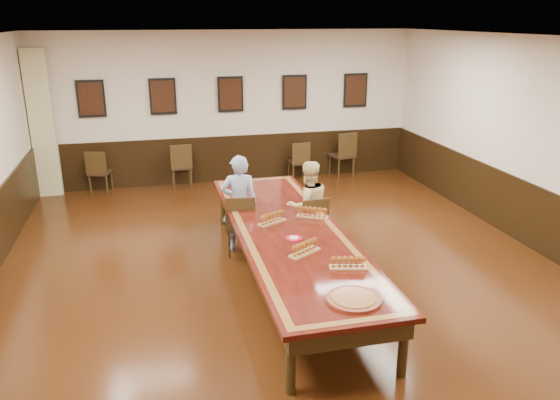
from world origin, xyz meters
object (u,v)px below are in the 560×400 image
object	(u,v)px
spare_chair_a	(100,171)
person_man	(239,204)
carved_platter	(354,299)
spare_chair_b	(181,165)
spare_chair_c	(298,161)
person_woman	(308,206)
chair_woman	(310,224)
conference_table	(289,239)
spare_chair_d	(342,154)
chair_man	(240,223)

from	to	relation	value
spare_chair_a	person_man	distance (m)	4.29
spare_chair_a	carved_platter	world-z (taller)	spare_chair_a
spare_chair_a	spare_chair_b	xyz separation A→B (m)	(1.65, -0.00, 0.03)
spare_chair_c	person_man	bearing A→B (deg)	58.96
person_man	person_woman	world-z (taller)	person_man
person_woman	chair_woman	bearing A→B (deg)	90.00
spare_chair_c	conference_table	distance (m)	4.90
chair_woman	carved_platter	distance (m)	2.96
carved_platter	person_woman	bearing A→B (deg)	82.24
carved_platter	spare_chair_d	bearing A→B (deg)	71.09
spare_chair_c	person_man	distance (m)	4.00
chair_man	conference_table	xyz separation A→B (m)	(0.48, -1.08, 0.14)
conference_table	spare_chair_d	bearing A→B (deg)	62.57
spare_chair_b	person_woman	bearing A→B (deg)	112.41
chair_man	chair_woman	bearing A→B (deg)	176.15
conference_table	spare_chair_c	bearing A→B (deg)	73.02
person_man	carved_platter	size ratio (longest dim) A/B	2.67
chair_woman	person_woman	world-z (taller)	person_woman
spare_chair_d	conference_table	distance (m)	5.37
chair_woman	spare_chair_c	size ratio (longest dim) A/B	1.04
person_woman	carved_platter	size ratio (longest dim) A/B	2.49
chair_man	conference_table	size ratio (longest dim) A/B	0.19
carved_platter	person_man	bearing A→B (deg)	100.82
spare_chair_a	spare_chair_d	distance (m)	5.25
conference_table	spare_chair_a	bearing A→B (deg)	120.04
person_man	person_woman	bearing A→B (deg)	175.60
chair_woman	person_man	size ratio (longest dim) A/B	0.60
person_man	carved_platter	distance (m)	3.27
person_woman	carved_platter	distance (m)	3.03
conference_table	chair_woman	bearing A→B (deg)	57.03
spare_chair_b	conference_table	distance (m)	4.92
spare_chair_b	chair_woman	bearing A→B (deg)	112.06
chair_man	chair_woman	world-z (taller)	chair_man
chair_woman	conference_table	world-z (taller)	chair_woman
spare_chair_d	chair_woman	bearing A→B (deg)	51.24
spare_chair_a	person_man	bearing A→B (deg)	135.97
person_woman	carved_platter	bearing A→B (deg)	74.47
spare_chair_b	spare_chair_d	xyz separation A→B (m)	(3.59, -0.02, 0.04)
spare_chair_c	conference_table	bearing A→B (deg)	70.46
spare_chair_c	person_woman	size ratio (longest dim) A/B	0.62
chair_woman	spare_chair_d	distance (m)	4.34
chair_woman	carved_platter	world-z (taller)	chair_woman
spare_chair_d	carved_platter	bearing A→B (deg)	58.44
chair_woman	spare_chair_a	bearing A→B (deg)	-57.35
spare_chair_b	person_man	xyz separation A→B (m)	(0.65, -3.61, 0.28)
chair_woman	spare_chair_a	xyz separation A→B (m)	(-3.34, 3.92, -0.01)
spare_chair_a	chair_man	bearing A→B (deg)	135.12
spare_chair_a	person_woman	bearing A→B (deg)	144.48
chair_man	spare_chair_b	bearing A→B (deg)	-72.93
person_woman	spare_chair_b	bearing A→B (deg)	-74.10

